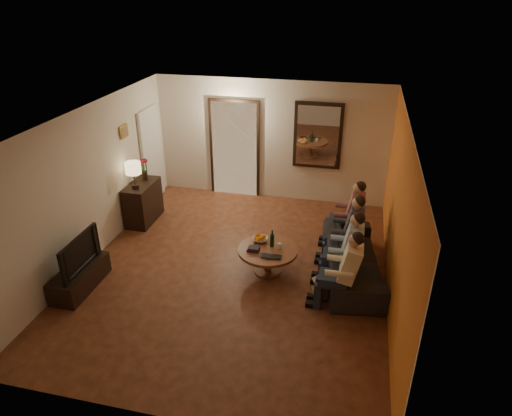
% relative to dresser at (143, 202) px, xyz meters
% --- Properties ---
extents(floor, '(5.00, 6.00, 0.01)m').
position_rel_dresser_xyz_m(floor, '(2.25, -1.28, -0.40)').
color(floor, '#4A2713').
rests_on(floor, ground).
extents(ceiling, '(5.00, 6.00, 0.01)m').
position_rel_dresser_xyz_m(ceiling, '(2.25, -1.28, 2.20)').
color(ceiling, white).
rests_on(ceiling, back_wall).
extents(back_wall, '(5.00, 0.02, 2.60)m').
position_rel_dresser_xyz_m(back_wall, '(2.25, 1.72, 0.90)').
color(back_wall, beige).
rests_on(back_wall, floor).
extents(front_wall, '(5.00, 0.02, 2.60)m').
position_rel_dresser_xyz_m(front_wall, '(2.25, -4.28, 0.90)').
color(front_wall, beige).
rests_on(front_wall, floor).
extents(left_wall, '(0.02, 6.00, 2.60)m').
position_rel_dresser_xyz_m(left_wall, '(-0.25, -1.28, 0.90)').
color(left_wall, beige).
rests_on(left_wall, floor).
extents(right_wall, '(0.02, 6.00, 2.60)m').
position_rel_dresser_xyz_m(right_wall, '(4.75, -1.28, 0.90)').
color(right_wall, beige).
rests_on(right_wall, floor).
extents(orange_accent, '(0.01, 6.00, 2.60)m').
position_rel_dresser_xyz_m(orange_accent, '(4.74, -1.28, 0.90)').
color(orange_accent, orange).
rests_on(orange_accent, right_wall).
extents(kitchen_doorway, '(1.00, 0.06, 2.10)m').
position_rel_dresser_xyz_m(kitchen_doorway, '(1.45, 1.70, 0.65)').
color(kitchen_doorway, '#FFE0A5').
rests_on(kitchen_doorway, floor).
extents(door_trim, '(1.12, 0.04, 2.22)m').
position_rel_dresser_xyz_m(door_trim, '(1.45, 1.69, 0.65)').
color(door_trim, black).
rests_on(door_trim, floor).
extents(fridge_glimpse, '(0.45, 0.03, 1.70)m').
position_rel_dresser_xyz_m(fridge_glimpse, '(1.70, 1.70, 0.50)').
color(fridge_glimpse, silver).
rests_on(fridge_glimpse, floor).
extents(mirror_frame, '(1.00, 0.05, 1.40)m').
position_rel_dresser_xyz_m(mirror_frame, '(3.25, 1.68, 1.10)').
color(mirror_frame, black).
rests_on(mirror_frame, back_wall).
extents(mirror_glass, '(0.86, 0.02, 1.26)m').
position_rel_dresser_xyz_m(mirror_glass, '(3.25, 1.65, 1.10)').
color(mirror_glass, white).
rests_on(mirror_glass, back_wall).
extents(white_door, '(0.06, 0.85, 2.04)m').
position_rel_dresser_xyz_m(white_door, '(-0.21, 1.02, 0.62)').
color(white_door, white).
rests_on(white_door, floor).
extents(framed_art, '(0.03, 0.28, 0.24)m').
position_rel_dresser_xyz_m(framed_art, '(-0.22, 0.02, 1.45)').
color(framed_art, '#B28C33').
rests_on(framed_art, left_wall).
extents(art_canvas, '(0.01, 0.22, 0.18)m').
position_rel_dresser_xyz_m(art_canvas, '(-0.21, 0.02, 1.45)').
color(art_canvas, brown).
rests_on(art_canvas, left_wall).
extents(dresser, '(0.45, 0.91, 0.81)m').
position_rel_dresser_xyz_m(dresser, '(0.00, 0.00, 0.00)').
color(dresser, black).
rests_on(dresser, floor).
extents(table_lamp, '(0.30, 0.30, 0.54)m').
position_rel_dresser_xyz_m(table_lamp, '(0.00, -0.22, 0.67)').
color(table_lamp, beige).
rests_on(table_lamp, dresser).
extents(flower_vase, '(0.14, 0.14, 0.44)m').
position_rel_dresser_xyz_m(flower_vase, '(0.00, 0.22, 0.62)').
color(flower_vase, red).
rests_on(flower_vase, dresser).
extents(tv_stand, '(0.45, 1.10, 0.37)m').
position_rel_dresser_xyz_m(tv_stand, '(0.00, -2.32, -0.22)').
color(tv_stand, black).
rests_on(tv_stand, floor).
extents(tv, '(0.98, 0.13, 0.56)m').
position_rel_dresser_xyz_m(tv, '(0.00, -2.32, 0.25)').
color(tv, black).
rests_on(tv, tv_stand).
extents(sofa, '(2.26, 1.15, 0.63)m').
position_rel_dresser_xyz_m(sofa, '(4.17, -0.99, -0.09)').
color(sofa, black).
rests_on(sofa, floor).
extents(person_a, '(0.60, 0.40, 1.20)m').
position_rel_dresser_xyz_m(person_a, '(4.07, -1.89, 0.20)').
color(person_a, tan).
rests_on(person_a, sofa).
extents(person_b, '(0.60, 0.40, 1.20)m').
position_rel_dresser_xyz_m(person_b, '(4.07, -1.29, 0.20)').
color(person_b, tan).
rests_on(person_b, sofa).
extents(person_c, '(0.60, 0.40, 1.20)m').
position_rel_dresser_xyz_m(person_c, '(4.07, -0.69, 0.20)').
color(person_c, tan).
rests_on(person_c, sofa).
extents(person_d, '(0.60, 0.40, 1.20)m').
position_rel_dresser_xyz_m(person_d, '(4.07, -0.09, 0.20)').
color(person_d, tan).
rests_on(person_d, sofa).
extents(dog, '(0.61, 0.44, 0.56)m').
position_rel_dresser_xyz_m(dog, '(3.85, -1.65, -0.12)').
color(dog, '#A07F49').
rests_on(dog, floor).
extents(coffee_table, '(1.07, 1.07, 0.45)m').
position_rel_dresser_xyz_m(coffee_table, '(2.81, -1.23, -0.18)').
color(coffee_table, brown).
rests_on(coffee_table, floor).
extents(bowl, '(0.26, 0.26, 0.06)m').
position_rel_dresser_xyz_m(bowl, '(2.63, -1.01, 0.08)').
color(bowl, white).
rests_on(bowl, coffee_table).
extents(oranges, '(0.20, 0.20, 0.08)m').
position_rel_dresser_xyz_m(oranges, '(2.63, -1.01, 0.15)').
color(oranges, orange).
rests_on(oranges, bowl).
extents(wine_bottle, '(0.07, 0.07, 0.31)m').
position_rel_dresser_xyz_m(wine_bottle, '(2.86, -1.13, 0.20)').
color(wine_bottle, black).
rests_on(wine_bottle, coffee_table).
extents(wine_glass, '(0.06, 0.06, 0.10)m').
position_rel_dresser_xyz_m(wine_glass, '(2.99, -1.18, 0.10)').
color(wine_glass, silver).
rests_on(wine_glass, coffee_table).
extents(book_stack, '(0.20, 0.15, 0.07)m').
position_rel_dresser_xyz_m(book_stack, '(2.59, -1.33, 0.08)').
color(book_stack, black).
rests_on(book_stack, coffee_table).
extents(laptop, '(0.33, 0.21, 0.03)m').
position_rel_dresser_xyz_m(laptop, '(2.91, -1.51, 0.06)').
color(laptop, black).
rests_on(laptop, coffee_table).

